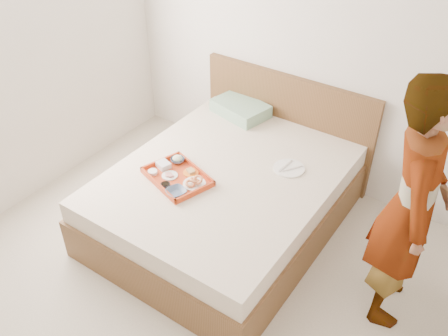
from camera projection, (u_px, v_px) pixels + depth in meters
ground at (157, 311)px, 3.35m from camera, size 3.50×4.00×0.01m
wall_back at (307, 38)px, 3.89m from camera, size 3.50×0.01×2.60m
bed at (226, 198)px, 3.90m from camera, size 1.65×2.00×0.53m
headboard at (286, 124)px, 4.41m from camera, size 1.65×0.06×0.95m
pillow at (240, 108)px, 4.41m from camera, size 0.55×0.43×0.12m
tray at (177, 176)px, 3.65m from camera, size 0.58×0.49×0.04m
prawn_plate at (194, 184)px, 3.59m from camera, size 0.21×0.21×0.01m
navy_bowl_big at (176, 192)px, 3.50m from camera, size 0.18×0.18×0.03m
sauce_dish at (165, 185)px, 3.56m from camera, size 0.09×0.09×0.03m
meat_plate at (170, 176)px, 3.67m from camera, size 0.15×0.15×0.01m
bread_plate at (191, 173)px, 3.70m from camera, size 0.15×0.15×0.01m
salad_bowl at (178, 160)px, 3.81m from camera, size 0.14×0.14×0.03m
plastic_tub at (163, 165)px, 3.75m from camera, size 0.12×0.11×0.04m
cheese_round at (153, 172)px, 3.69m from camera, size 0.09×0.09×0.03m
dinner_plate at (289, 168)px, 3.77m from camera, size 0.32×0.32×0.01m
person at (411, 208)px, 2.90m from camera, size 0.57×0.72×1.73m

